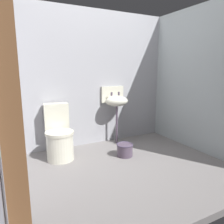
{
  "coord_description": "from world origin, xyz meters",
  "views": [
    {
      "loc": [
        -1.31,
        -2.32,
        1.29
      ],
      "look_at": [
        0.0,
        0.26,
        0.7
      ],
      "focal_mm": 33.98,
      "sensor_mm": 36.0,
      "label": 1
    }
  ],
  "objects": [
    {
      "name": "wooden_door_post",
      "position": [
        -1.29,
        -0.88,
        1.12
      ],
      "size": [
        0.14,
        0.14,
        2.24
      ],
      "primitive_type": "cube",
      "color": "brown",
      "rests_on": "ground"
    },
    {
      "name": "toilet_near_wall",
      "position": [
        -0.66,
        0.68,
        0.32
      ],
      "size": [
        0.44,
        0.63,
        0.78
      ],
      "rotation": [
        0.0,
        0.0,
        3.04
      ],
      "color": "silver",
      "rests_on": "ground"
    },
    {
      "name": "sink",
      "position": [
        0.39,
        0.86,
        0.75
      ],
      "size": [
        0.42,
        0.35,
        0.99
      ],
      "color": "#534557",
      "rests_on": "ground"
    },
    {
      "name": "wall_back",
      "position": [
        0.0,
        1.08,
        1.12
      ],
      "size": [
        3.17,
        0.1,
        2.24
      ],
      "primitive_type": "cube",
      "color": "#A6A6AE",
      "rests_on": "ground"
    },
    {
      "name": "wall_right",
      "position": [
        1.43,
        0.1,
        1.12
      ],
      "size": [
        0.1,
        2.25,
        2.24
      ],
      "primitive_type": "cube",
      "color": "#A0AAAD",
      "rests_on": "ground"
    },
    {
      "name": "bucket",
      "position": [
        0.22,
        0.27,
        0.1
      ],
      "size": [
        0.25,
        0.25,
        0.19
      ],
      "color": "#534557",
      "rests_on": "ground"
    },
    {
      "name": "ground_plane",
      "position": [
        0.0,
        0.0,
        -0.04
      ],
      "size": [
        3.17,
        2.45,
        0.08
      ],
      "primitive_type": "cube",
      "color": "gray"
    }
  ]
}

